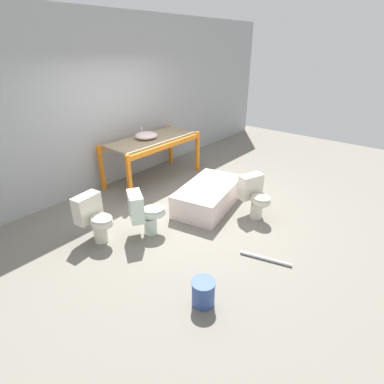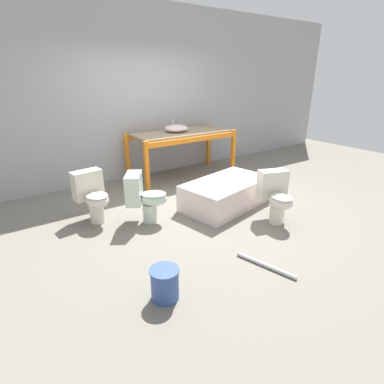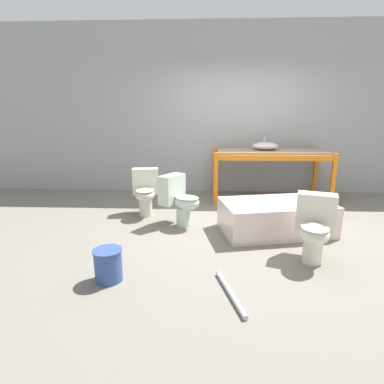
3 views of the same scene
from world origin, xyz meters
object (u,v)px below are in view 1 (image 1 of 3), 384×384
object	(u,v)px
bathtub_main	(208,194)
bucket_white	(203,292)
toilet_near	(95,217)
toilet_extra	(255,195)
sink_basin	(146,135)
toilet_far	(145,212)

from	to	relation	value
bathtub_main	bucket_white	xyz separation A→B (m)	(-1.84, -1.30, -0.08)
bathtub_main	toilet_near	bearing A→B (deg)	148.85
toilet_extra	bucket_white	size ratio (longest dim) A/B	2.27
sink_basin	toilet_near	bearing A→B (deg)	-152.99
toilet_far	sink_basin	bearing A→B (deg)	-12.27
bathtub_main	bucket_white	size ratio (longest dim) A/B	4.92
bathtub_main	toilet_far	bearing A→B (deg)	158.94
sink_basin	toilet_extra	bearing A→B (deg)	-88.15
bathtub_main	toilet_far	xyz separation A→B (m)	(-1.30, 0.22, 0.15)
bathtub_main	bucket_white	bearing A→B (deg)	-156.50
toilet_near	toilet_far	bearing A→B (deg)	-46.05
sink_basin	bathtub_main	distance (m)	1.84
bathtub_main	sink_basin	bearing A→B (deg)	73.64
sink_basin	toilet_near	xyz separation A→B (m)	(-2.00, -1.02, -0.58)
sink_basin	toilet_near	world-z (taller)	sink_basin
toilet_near	bucket_white	distance (m)	1.97
toilet_far	toilet_extra	bearing A→B (deg)	-91.29
toilet_near	sink_basin	bearing A→B (deg)	19.22
sink_basin	toilet_near	distance (m)	2.32
toilet_extra	bucket_white	xyz separation A→B (m)	(-2.06, -0.51, -0.23)
toilet_far	bathtub_main	bearing A→B (deg)	-67.22
bathtub_main	toilet_extra	world-z (taller)	toilet_extra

